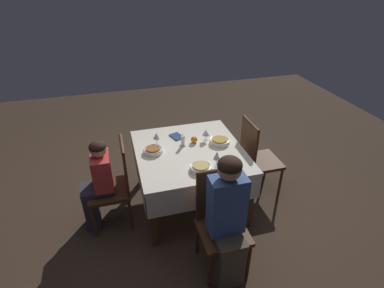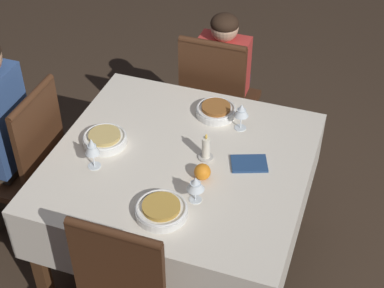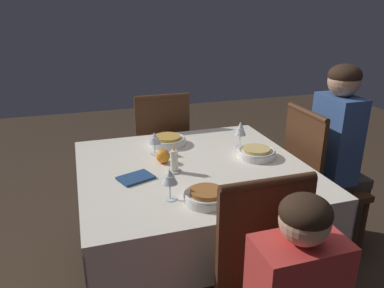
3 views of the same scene
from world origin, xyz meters
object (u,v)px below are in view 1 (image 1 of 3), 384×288
at_px(chair_south, 256,156).
at_px(candle_centerpiece, 183,141).
at_px(orange_fruit, 194,140).
at_px(bowl_west, 201,168).
at_px(wine_glass_west, 217,156).
at_px(chair_north, 115,182).
at_px(person_adult_denim, 228,215).
at_px(chair_west, 220,218).
at_px(person_child_red, 98,182).
at_px(dining_table, 190,157).
at_px(wine_glass_south, 206,133).
at_px(bowl_north, 153,150).
at_px(bowl_south, 220,141).
at_px(wine_glass_north, 156,136).
at_px(napkin_red_folded, 177,136).

height_order(chair_south, candle_centerpiece, chair_south).
height_order(candle_centerpiece, orange_fruit, candle_centerpiece).
relative_size(bowl_west, wine_glass_west, 1.30).
distance_m(chair_north, person_adult_denim, 1.29).
xyz_separation_m(chair_west, candle_centerpiece, (0.96, 0.10, 0.27)).
relative_size(person_child_red, bowl_west, 4.73).
height_order(person_child_red, wine_glass_west, person_child_red).
xyz_separation_m(dining_table, wine_glass_south, (0.16, -0.23, 0.19)).
xyz_separation_m(person_child_red, candle_centerpiece, (0.18, -0.94, 0.23)).
height_order(dining_table, chair_west, chair_west).
bearing_deg(bowl_north, chair_south, -92.77).
xyz_separation_m(dining_table, bowl_south, (0.05, -0.36, 0.12)).
height_order(chair_west, person_adult_denim, person_adult_denim).
height_order(person_adult_denim, person_child_red, person_adult_denim).
distance_m(wine_glass_south, orange_fruit, 0.15).
height_order(chair_north, orange_fruit, chair_north).
distance_m(chair_north, person_child_red, 0.18).
height_order(chair_south, person_child_red, person_child_red).
height_order(chair_south, bowl_south, chair_south).
distance_m(chair_south, wine_glass_north, 1.20).
height_order(bowl_west, orange_fruit, orange_fruit).
xyz_separation_m(chair_north, napkin_red_folded, (0.38, -0.75, 0.22)).
bearing_deg(dining_table, chair_north, 94.54).
relative_size(chair_north, person_adult_denim, 0.79).
distance_m(chair_north, bowl_south, 1.21).
height_order(wine_glass_south, candle_centerpiece, candle_centerpiece).
height_order(chair_west, person_child_red, person_child_red).
bearing_deg(napkin_red_folded, chair_south, -109.97).
distance_m(chair_south, person_adult_denim, 1.27).
distance_m(bowl_north, bowl_south, 0.75).
bearing_deg(person_adult_denim, chair_south, 52.74).
distance_m(chair_south, wine_glass_south, 0.68).
bearing_deg(person_adult_denim, chair_west, 90.00).
height_order(bowl_north, bowl_south, same).
bearing_deg(wine_glass_south, chair_north, 101.95).
height_order(person_child_red, bowl_west, person_child_red).
relative_size(chair_north, orange_fruit, 12.70).
distance_m(bowl_south, orange_fruit, 0.29).
height_order(bowl_west, candle_centerpiece, candle_centerpiece).
distance_m(chair_south, bowl_north, 1.23).
relative_size(person_child_red, orange_fruit, 13.30).
xyz_separation_m(wine_glass_north, wine_glass_south, (-0.05, -0.55, -0.01)).
xyz_separation_m(bowl_west, wine_glass_north, (0.59, 0.33, 0.08)).
bearing_deg(person_adult_denim, napkin_red_folded, 95.34).
relative_size(wine_glass_west, wine_glass_north, 1.12).
distance_m(bowl_north, candle_centerpiece, 0.35).
bearing_deg(person_adult_denim, candle_centerpiece, 95.15).
bearing_deg(dining_table, chair_south, -90.08).
height_order(chair_west, chair_north, same).
xyz_separation_m(chair_north, wine_glass_south, (0.22, -1.05, 0.31)).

